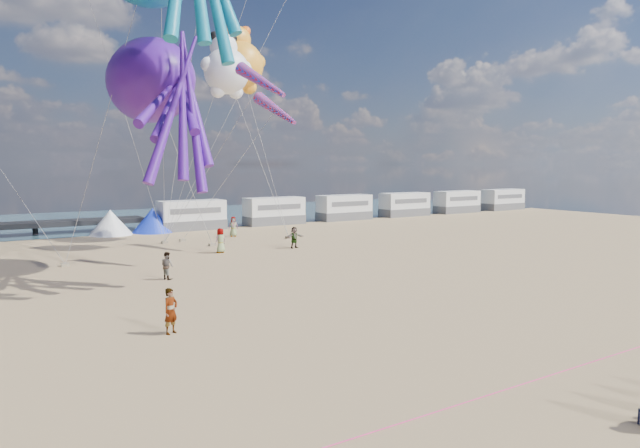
{
  "coord_description": "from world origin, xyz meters",
  "views": [
    {
      "loc": [
        -14.26,
        -15.71,
        6.67
      ],
      "look_at": [
        -0.31,
        6.0,
        3.95
      ],
      "focal_mm": 32.0,
      "sensor_mm": 36.0,
      "label": 1
    }
  ],
  "objects_px": {
    "sandbag_c": "(288,237)",
    "motorhome_2": "(344,207)",
    "beachgoer_0": "(233,227)",
    "kite_teddy_orange": "(240,65)",
    "sandbag_a": "(65,265)",
    "beachgoer_1": "(167,266)",
    "motorhome_4": "(457,202)",
    "kite_panda": "(227,71)",
    "motorhome_0": "(192,215)",
    "tent_blue": "(153,220)",
    "motorhome_1": "(274,211)",
    "standing_person": "(171,311)",
    "windsock_mid": "(276,110)",
    "motorhome_3": "(405,204)",
    "sandbag_d": "(183,240)",
    "sandbag_b": "(212,245)",
    "sandbag_e": "(165,242)",
    "windsock_right": "(262,81)",
    "beachgoer_4": "(294,237)",
    "beachgoer_6": "(220,241)",
    "kite_octopus_purple": "(150,81)",
    "motorhome_5": "(503,200)",
    "tent_white": "(110,222)"
  },
  "relations": [
    {
      "from": "sandbag_c",
      "to": "motorhome_2",
      "type": "bearing_deg",
      "value": 38.66
    },
    {
      "from": "beachgoer_0",
      "to": "kite_teddy_orange",
      "type": "height_order",
      "value": "kite_teddy_orange"
    },
    {
      "from": "sandbag_a",
      "to": "beachgoer_1",
      "type": "bearing_deg",
      "value": -60.84
    },
    {
      "from": "motorhome_4",
      "to": "kite_panda",
      "type": "height_order",
      "value": "kite_panda"
    },
    {
      "from": "beachgoer_1",
      "to": "motorhome_4",
      "type": "bearing_deg",
      "value": -82.88
    },
    {
      "from": "motorhome_0",
      "to": "tent_blue",
      "type": "xyz_separation_m",
      "value": [
        -4.0,
        0.0,
        -0.3
      ]
    },
    {
      "from": "sandbag_c",
      "to": "kite_panda",
      "type": "distance_m",
      "value": 15.63
    },
    {
      "from": "motorhome_1",
      "to": "sandbag_c",
      "type": "bearing_deg",
      "value": -112.21
    },
    {
      "from": "tent_blue",
      "to": "kite_panda",
      "type": "bearing_deg",
      "value": -82.46
    },
    {
      "from": "motorhome_4",
      "to": "standing_person",
      "type": "bearing_deg",
      "value": -146.43
    },
    {
      "from": "beachgoer_0",
      "to": "kite_teddy_orange",
      "type": "xyz_separation_m",
      "value": [
        -0.43,
        -2.85,
        14.13
      ]
    },
    {
      "from": "motorhome_4",
      "to": "beachgoer_0",
      "type": "relative_size",
      "value": 3.56
    },
    {
      "from": "sandbag_c",
      "to": "windsock_mid",
      "type": "bearing_deg",
      "value": -128.56
    },
    {
      "from": "windsock_mid",
      "to": "kite_panda",
      "type": "bearing_deg",
      "value": 146.8
    },
    {
      "from": "motorhome_3",
      "to": "sandbag_a",
      "type": "distance_m",
      "value": 45.72
    },
    {
      "from": "beachgoer_0",
      "to": "sandbag_d",
      "type": "bearing_deg",
      "value": -154.16
    },
    {
      "from": "motorhome_0",
      "to": "sandbag_b",
      "type": "xyz_separation_m",
      "value": [
        -2.72,
        -12.06,
        -1.39
      ]
    },
    {
      "from": "motorhome_3",
      "to": "sandbag_e",
      "type": "height_order",
      "value": "motorhome_3"
    },
    {
      "from": "beachgoer_1",
      "to": "kite_panda",
      "type": "height_order",
      "value": "kite_panda"
    },
    {
      "from": "windsock_right",
      "to": "motorhome_3",
      "type": "bearing_deg",
      "value": 15.79
    },
    {
      "from": "beachgoer_4",
      "to": "beachgoer_6",
      "type": "relative_size",
      "value": 0.91
    },
    {
      "from": "motorhome_0",
      "to": "sandbag_c",
      "type": "height_order",
      "value": "motorhome_0"
    },
    {
      "from": "motorhome_1",
      "to": "kite_octopus_purple",
      "type": "xyz_separation_m",
      "value": [
        -19.15,
        -19.76,
        10.3
      ]
    },
    {
      "from": "motorhome_1",
      "to": "beachgoer_1",
      "type": "distance_m",
      "value": 30.57
    },
    {
      "from": "kite_panda",
      "to": "motorhome_1",
      "type": "bearing_deg",
      "value": 36.16
    },
    {
      "from": "motorhome_0",
      "to": "motorhome_4",
      "type": "height_order",
      "value": "same"
    },
    {
      "from": "motorhome_2",
      "to": "motorhome_5",
      "type": "height_order",
      "value": "same"
    },
    {
      "from": "motorhome_2",
      "to": "motorhome_5",
      "type": "relative_size",
      "value": 1.0
    },
    {
      "from": "beachgoer_1",
      "to": "beachgoer_6",
      "type": "relative_size",
      "value": 0.86
    },
    {
      "from": "sandbag_a",
      "to": "beachgoer_4",
      "type": "bearing_deg",
      "value": -3.39
    },
    {
      "from": "motorhome_0",
      "to": "kite_panda",
      "type": "relative_size",
      "value": 1.1
    },
    {
      "from": "motorhome_0",
      "to": "beachgoer_1",
      "type": "xyz_separation_m",
      "value": [
        -10.09,
        -23.45,
        -0.69
      ]
    },
    {
      "from": "sandbag_d",
      "to": "windsock_right",
      "type": "relative_size",
      "value": 0.11
    },
    {
      "from": "motorhome_1",
      "to": "standing_person",
      "type": "height_order",
      "value": "motorhome_1"
    },
    {
      "from": "beachgoer_0",
      "to": "sandbag_a",
      "type": "distance_m",
      "value": 17.8
    },
    {
      "from": "standing_person",
      "to": "sandbag_d",
      "type": "xyz_separation_m",
      "value": [
        9.52,
        25.95,
        -0.8
      ]
    },
    {
      "from": "motorhome_1",
      "to": "kite_teddy_orange",
      "type": "distance_m",
      "value": 19.04
    },
    {
      "from": "motorhome_0",
      "to": "motorhome_4",
      "type": "relative_size",
      "value": 1.0
    },
    {
      "from": "tent_white",
      "to": "sandbag_c",
      "type": "relative_size",
      "value": 8.0
    },
    {
      "from": "motorhome_0",
      "to": "tent_blue",
      "type": "distance_m",
      "value": 4.01
    },
    {
      "from": "motorhome_5",
      "to": "motorhome_2",
      "type": "bearing_deg",
      "value": 180.0
    },
    {
      "from": "beachgoer_4",
      "to": "kite_teddy_orange",
      "type": "height_order",
      "value": "kite_teddy_orange"
    },
    {
      "from": "motorhome_2",
      "to": "tent_white",
      "type": "bearing_deg",
      "value": 180.0
    },
    {
      "from": "beachgoer_1",
      "to": "sandbag_e",
      "type": "xyz_separation_m",
      "value": [
        4.54,
        14.9,
        -0.7
      ]
    },
    {
      "from": "kite_teddy_orange",
      "to": "windsock_right",
      "type": "bearing_deg",
      "value": -85.6
    },
    {
      "from": "motorhome_3",
      "to": "beachgoer_0",
      "type": "bearing_deg",
      "value": -164.92
    },
    {
      "from": "motorhome_0",
      "to": "windsock_right",
      "type": "distance_m",
      "value": 24.41
    },
    {
      "from": "sandbag_c",
      "to": "windsock_mid",
      "type": "height_order",
      "value": "windsock_mid"
    },
    {
      "from": "standing_person",
      "to": "beachgoer_1",
      "type": "xyz_separation_m",
      "value": [
        3.26,
        10.63,
        -0.11
      ]
    },
    {
      "from": "beachgoer_6",
      "to": "kite_teddy_orange",
      "type": "relative_size",
      "value": 0.27
    }
  ]
}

